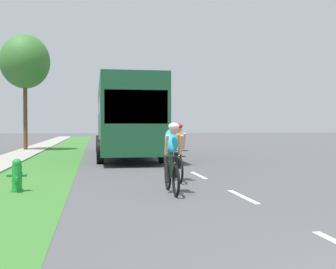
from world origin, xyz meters
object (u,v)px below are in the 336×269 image
pickup_red (145,133)px  street_tree_near (25,62)px  bus_dark_green (125,116)px  cyclist_trailing (177,151)px  cyclist_lead (172,157)px  fire_hydrant_green (17,176)px

pickup_red → street_tree_near: bearing=-126.1°
bus_dark_green → cyclist_trailing: bearing=-85.5°
cyclist_lead → pickup_red: pickup_red is taller
cyclist_lead → cyclist_trailing: 2.16m
bus_dark_green → street_tree_near: (-5.57, 6.09, 3.35)m
cyclist_lead → street_tree_near: bearing=108.2°
bus_dark_green → street_tree_near: size_ratio=1.66×
bus_dark_green → pickup_red: (3.06, 17.94, -1.15)m
cyclist_lead → street_tree_near: street_tree_near is taller
fire_hydrant_green → cyclist_lead: size_ratio=0.44×
bus_dark_green → pickup_red: bus_dark_green is taller
cyclist_trailing → cyclist_lead: bearing=-103.5°
cyclist_lead → bus_dark_green: bus_dark_green is taller
cyclist_trailing → pickup_red: bearing=85.2°
fire_hydrant_green → bus_dark_green: 11.36m
cyclist_lead → street_tree_near: 19.15m
bus_dark_green → street_tree_near: 8.91m
cyclist_lead → bus_dark_green: size_ratio=0.15×
pickup_red → bus_dark_green: bearing=-99.7°
cyclist_lead → street_tree_near: (-5.82, 17.68, 4.51)m
pickup_red → cyclist_trailing: bearing=-94.8°
cyclist_lead → pickup_red: (2.82, 29.53, 0.02)m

